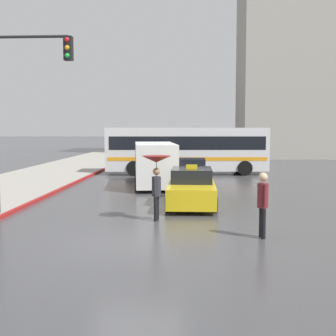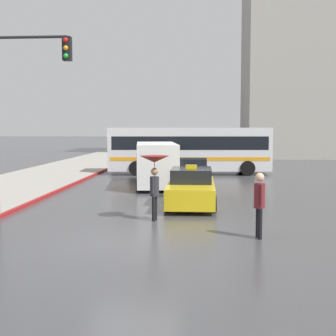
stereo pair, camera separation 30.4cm
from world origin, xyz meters
name	(u,v)px [view 2 (the right image)]	position (x,y,z in m)	size (l,w,h in m)	color
ground_plane	(133,243)	(0.00, 0.00, 0.00)	(300.00, 300.00, 0.00)	#424244
taxi	(191,188)	(1.42, 6.22, 0.67)	(1.91, 4.75, 1.62)	gold
sedan_red	(192,174)	(1.31, 12.32, 0.66)	(1.91, 4.05, 1.44)	navy
ambulance_van	(156,162)	(-0.54, 12.08, 1.26)	(2.72, 5.88, 2.27)	white
city_bus	(189,148)	(1.00, 18.89, 1.71)	(10.73, 3.21, 3.08)	silver
pedestrian_with_umbrella	(154,170)	(0.27, 3.04, 1.70)	(0.98, 0.98, 2.16)	black
pedestrian_man	(259,199)	(3.43, 0.76, 1.10)	(0.35, 0.46, 1.84)	black
traffic_light	(22,90)	(-4.31, 3.50, 4.37)	(2.79, 0.38, 6.43)	black
building_tower_near	(298,15)	(11.78, 38.65, 14.87)	(10.75, 10.63, 29.74)	#A39E93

